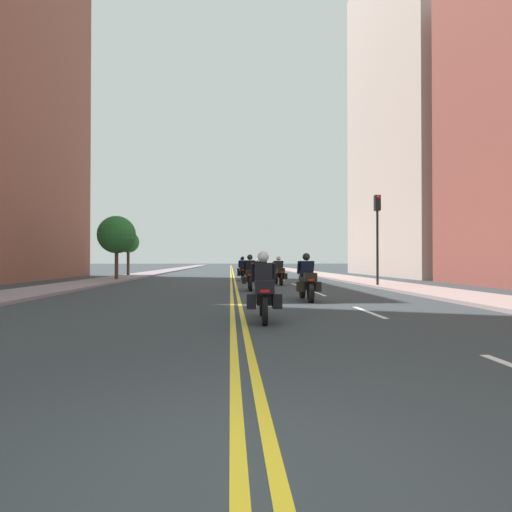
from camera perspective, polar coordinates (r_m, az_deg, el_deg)
The scene contains 18 objects.
ground_plane at distance 50.37m, azimuth -3.47°, elevation -2.21°, with size 264.00×264.00×0.00m, color #31383C.
sidewalk_left at distance 51.03m, azimuth -12.92°, elevation -2.11°, with size 2.86×144.00×0.12m, color gray.
sidewalk_right at distance 51.08m, azimuth 5.96°, elevation -2.12°, with size 2.86×144.00×0.12m, color gray.
centreline_yellow_inner at distance 50.37m, azimuth -3.61°, elevation -2.20°, with size 0.12×132.00×0.01m, color yellow.
centreline_yellow_outer at distance 50.37m, azimuth -3.34°, elevation -2.20°, with size 0.12×132.00×0.01m, color yellow.
lane_dashes_white at distance 31.59m, azimuth 2.96°, elevation -3.12°, with size 0.14×56.40×0.01m.
building_right_1 at distance 41.86m, azimuth 23.31°, elevation 18.58°, with size 9.88×17.30×30.24m.
motorcycle_0 at distance 9.06m, azimuth 1.07°, elevation -5.13°, with size 0.78×2.08×1.58m.
motorcycle_1 at distance 13.70m, azimuth 7.25°, elevation -3.62°, with size 0.76×2.22×1.62m.
motorcycle_2 at distance 18.41m, azimuth -0.86°, elevation -2.87°, with size 0.77×2.18×1.65m.
motorcycle_3 at distance 22.58m, azimuth 3.28°, elevation -2.42°, with size 0.78×2.24×1.62m.
motorcycle_4 at distance 27.50m, azimuth -1.91°, elevation -2.09°, with size 0.77×2.13×1.65m.
motorcycle_5 at distance 31.90m, azimuth 1.08°, elevation -1.92°, with size 0.76×2.28×1.59m.
motorcycle_6 at distance 36.83m, azimuth -2.08°, elevation -1.75°, with size 0.78×2.26×1.66m.
motorcycle_7 at distance 41.38m, azimuth 0.25°, elevation -1.65°, with size 0.78×2.15×1.58m.
traffic_light_near at distance 21.47m, azimuth 16.89°, elevation 4.47°, with size 0.28×0.38×4.72m.
street_tree_0 at distance 28.61m, azimuth -19.22°, elevation 2.86°, with size 2.52×2.52×4.38m.
street_tree_1 at distance 36.52m, azimuth -17.72°, elevation 1.84°, with size 1.86×1.86×3.90m.
Camera 1 is at (-0.18, -2.35, 1.36)m, focal length 28.11 mm.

